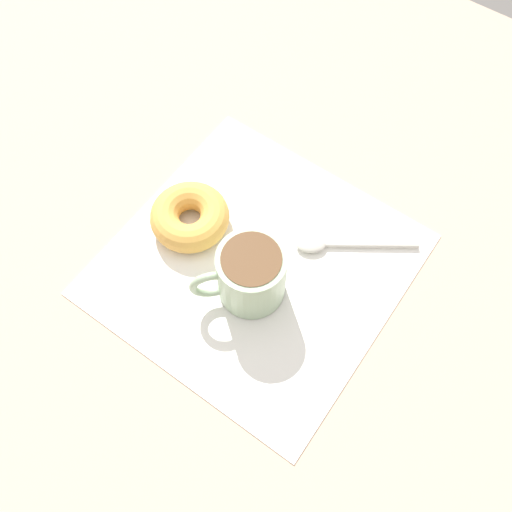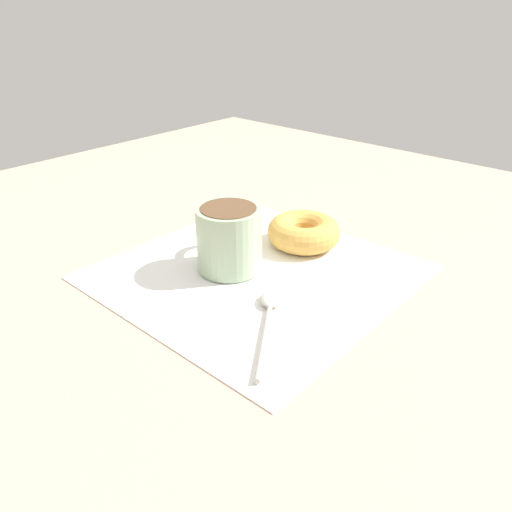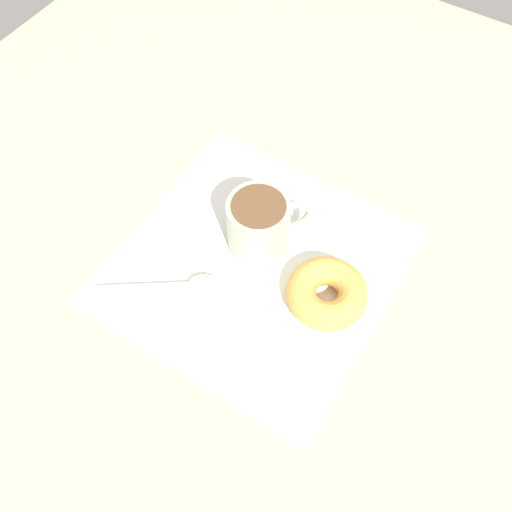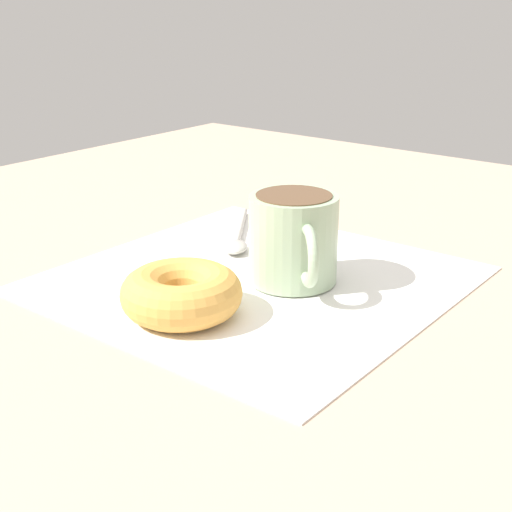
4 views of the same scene
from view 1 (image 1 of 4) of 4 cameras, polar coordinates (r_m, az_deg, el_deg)
name	(u,v)px [view 1 (image 1 of 4)]	position (r cm, az deg, el deg)	size (l,w,h in cm)	color
ground_plane	(233,281)	(68.44, -2.32, -2.48)	(120.00, 120.00, 2.00)	tan
napkin	(256,264)	(68.05, 0.00, -0.82)	(32.58, 32.58, 0.30)	white
coffee_cup	(248,277)	(62.73, -0.83, -2.08)	(9.16, 8.99, 7.81)	#9EB793
donut	(190,217)	(69.45, -6.64, 3.92)	(9.63, 9.63, 3.52)	gold
spoon	(330,245)	(69.22, 7.40, 1.13)	(9.67, 13.03, 0.90)	#B7B2A8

